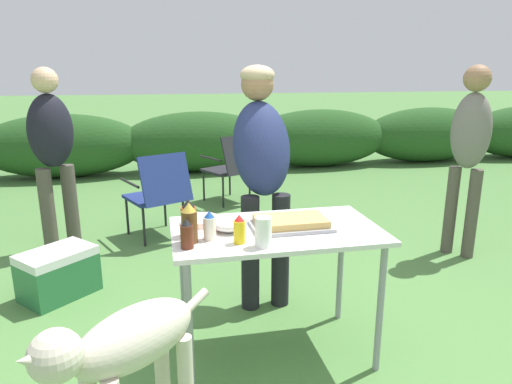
{
  "coord_description": "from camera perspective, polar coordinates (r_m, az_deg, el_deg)",
  "views": [
    {
      "loc": [
        -0.58,
        -2.21,
        1.55
      ],
      "look_at": [
        -0.07,
        0.21,
        0.89
      ],
      "focal_mm": 32.0,
      "sensor_mm": 36.0,
      "label": 1
    }
  ],
  "objects": [
    {
      "name": "standing_person_in_red_jacket",
      "position": [
        4.14,
        25.13,
        5.59
      ],
      "size": [
        0.37,
        0.39,
        1.6
      ],
      "rotation": [
        0.0,
        0.0,
        -0.9
      ],
      "color": "#4C473D",
      "rests_on": "ground"
    },
    {
      "name": "food_tray",
      "position": [
        2.44,
        4.34,
        -3.87
      ],
      "size": [
        0.42,
        0.26,
        0.06
      ],
      "color": "#9E9EA3",
      "rests_on": "folding_table"
    },
    {
      "name": "plate_stack",
      "position": [
        2.52,
        -6.96,
        -3.55
      ],
      "size": [
        0.21,
        0.21,
        0.03
      ],
      "primitive_type": "cylinder",
      "color": "white",
      "rests_on": "folding_table"
    },
    {
      "name": "standing_person_with_beanie",
      "position": [
        4.21,
        -24.12,
        5.36
      ],
      "size": [
        0.47,
        0.45,
        1.58
      ],
      "rotation": [
        0.0,
        0.0,
        0.65
      ],
      "color": "#4C473D",
      "rests_on": "ground"
    },
    {
      "name": "mustard_bottle",
      "position": [
        2.21,
        -2.1,
        -4.73
      ],
      "size": [
        0.06,
        0.06,
        0.14
      ],
      "color": "yellow",
      "rests_on": "folding_table"
    },
    {
      "name": "ground_plane",
      "position": [
        2.76,
        2.37,
        -19.21
      ],
      "size": [
        60.0,
        60.0,
        0.0
      ],
      "primitive_type": "plane",
      "color": "#4C7A3D"
    },
    {
      "name": "standing_person_in_dark_puffer",
      "position": [
        2.98,
        0.72,
        3.99
      ],
      "size": [
        0.39,
        0.49,
        1.59
      ],
      "rotation": [
        0.0,
        0.0,
        0.03
      ],
      "color": "black",
      "rests_on": "ground"
    },
    {
      "name": "bbq_sauce_bottle",
      "position": [
        2.17,
        -8.63,
        -5.24
      ],
      "size": [
        0.06,
        0.06,
        0.15
      ],
      "color": "#562314",
      "rests_on": "folding_table"
    },
    {
      "name": "beer_bottle",
      "position": [
        2.23,
        -8.32,
        -3.94
      ],
      "size": [
        0.08,
        0.08,
        0.2
      ],
      "color": "brown",
      "rests_on": "folding_table"
    },
    {
      "name": "camp_chair_green_behind_table",
      "position": [
        4.32,
        -12.1,
        0.09
      ],
      "size": [
        0.67,
        0.73,
        0.83
      ],
      "rotation": [
        0.0,
        0.0,
        0.43
      ],
      "color": "navy",
      "rests_on": "ground"
    },
    {
      "name": "dog",
      "position": [
        1.86,
        -15.9,
        -18.91
      ],
      "size": [
        0.68,
        0.57,
        0.75
      ],
      "rotation": [
        0.0,
        0.0,
        2.25
      ],
      "color": "beige",
      "rests_on": "ground"
    },
    {
      "name": "hot_sauce_bottle",
      "position": [
        2.32,
        -8.42,
        -3.29
      ],
      "size": [
        0.08,
        0.08,
        0.19
      ],
      "color": "#CC4214",
      "rests_on": "folding_table"
    },
    {
      "name": "cooler_box",
      "position": [
        3.55,
        -23.49,
        -9.3
      ],
      "size": [
        0.57,
        0.56,
        0.34
      ],
      "rotation": [
        0.0,
        0.0,
        3.89
      ],
      "color": "#286B3D",
      "rests_on": "ground"
    },
    {
      "name": "folding_table",
      "position": [
        2.45,
        2.54,
        -6.29
      ],
      "size": [
        1.1,
        0.64,
        0.74
      ],
      "color": "silver",
      "rests_on": "ground"
    },
    {
      "name": "camp_chair_near_hedge",
      "position": [
        5.42,
        -3.05,
        3.4
      ],
      "size": [
        0.69,
        0.74,
        0.83
      ],
      "rotation": [
        0.0,
        0.0,
        0.5
      ],
      "color": "#232328",
      "rests_on": "ground"
    },
    {
      "name": "mayo_bottle",
      "position": [
        2.26,
        -5.83,
        -4.25
      ],
      "size": [
        0.06,
        0.06,
        0.15
      ],
      "color": "silver",
      "rests_on": "folding_table"
    },
    {
      "name": "paper_cup_stack",
      "position": [
        2.16,
        0.9,
        -5.02
      ],
      "size": [
        0.08,
        0.08,
        0.15
      ],
      "primitive_type": "cylinder",
      "color": "white",
      "rests_on": "folding_table"
    },
    {
      "name": "shrub_hedge",
      "position": [
        7.25,
        -7.23,
        6.25
      ],
      "size": [
        14.4,
        0.9,
        0.94
      ],
      "color": "#234C1E",
      "rests_on": "ground"
    },
    {
      "name": "mixing_bowl",
      "position": [
        2.39,
        -3.4,
        -3.94
      ],
      "size": [
        0.19,
        0.19,
        0.08
      ],
      "primitive_type": "ellipsoid",
      "color": "silver",
      "rests_on": "folding_table"
    }
  ]
}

